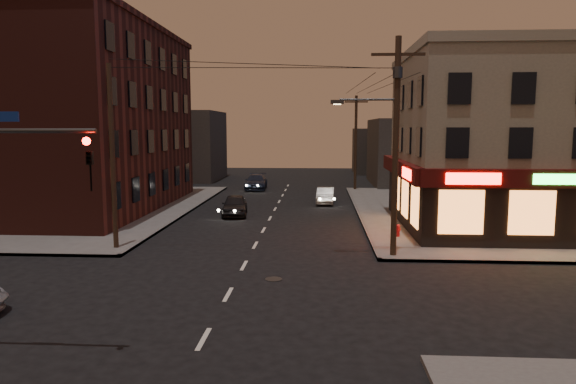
# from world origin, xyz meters

# --- Properties ---
(ground) EXTENTS (120.00, 120.00, 0.00)m
(ground) POSITION_xyz_m (0.00, 0.00, 0.00)
(ground) COLOR black
(ground) RESTS_ON ground
(sidewalk_ne) EXTENTS (24.00, 28.00, 0.15)m
(sidewalk_ne) POSITION_xyz_m (18.00, 19.00, 0.07)
(sidewalk_ne) COLOR #514F4C
(sidewalk_ne) RESTS_ON ground
(sidewalk_nw) EXTENTS (24.00, 28.00, 0.15)m
(sidewalk_nw) POSITION_xyz_m (-18.00, 19.00, 0.07)
(sidewalk_nw) COLOR #514F4C
(sidewalk_nw) RESTS_ON ground
(pizza_building) EXTENTS (15.85, 12.85, 10.50)m
(pizza_building) POSITION_xyz_m (15.93, 13.43, 5.35)
(pizza_building) COLOR gray
(pizza_building) RESTS_ON sidewalk_ne
(brick_apartment) EXTENTS (12.00, 20.00, 13.00)m
(brick_apartment) POSITION_xyz_m (-14.50, 19.00, 6.65)
(brick_apartment) COLOR #471C16
(brick_apartment) RESTS_ON sidewalk_nw
(bg_building_ne_a) EXTENTS (10.00, 12.00, 7.00)m
(bg_building_ne_a) POSITION_xyz_m (14.00, 38.00, 3.50)
(bg_building_ne_a) COLOR #3F3D3A
(bg_building_ne_a) RESTS_ON ground
(bg_building_nw) EXTENTS (9.00, 10.00, 8.00)m
(bg_building_nw) POSITION_xyz_m (-13.00, 42.00, 4.00)
(bg_building_nw) COLOR #3F3D3A
(bg_building_nw) RESTS_ON ground
(bg_building_ne_b) EXTENTS (8.00, 8.00, 6.00)m
(bg_building_ne_b) POSITION_xyz_m (12.00, 52.00, 3.00)
(bg_building_ne_b) COLOR #3F3D3A
(bg_building_ne_b) RESTS_ON ground
(utility_pole_main) EXTENTS (4.20, 0.44, 10.00)m
(utility_pole_main) POSITION_xyz_m (6.68, 5.80, 5.76)
(utility_pole_main) COLOR #382619
(utility_pole_main) RESTS_ON sidewalk_ne
(utility_pole_far) EXTENTS (0.26, 0.26, 9.00)m
(utility_pole_far) POSITION_xyz_m (6.80, 32.00, 4.65)
(utility_pole_far) COLOR #382619
(utility_pole_far) RESTS_ON sidewalk_ne
(utility_pole_west) EXTENTS (0.24, 0.24, 9.00)m
(utility_pole_west) POSITION_xyz_m (-6.80, 6.50, 4.65)
(utility_pole_west) COLOR #382619
(utility_pole_west) RESTS_ON sidewalk_nw
(sedan_near) EXTENTS (2.14, 4.34, 1.42)m
(sedan_near) POSITION_xyz_m (-2.58, 17.12, 0.71)
(sedan_near) COLOR black
(sedan_near) RESTS_ON ground
(sedan_mid) EXTENTS (1.56, 3.99, 1.29)m
(sedan_mid) POSITION_xyz_m (3.82, 23.13, 0.65)
(sedan_mid) COLOR gray
(sedan_mid) RESTS_ON ground
(sedan_far) EXTENTS (2.25, 5.09, 1.45)m
(sedan_far) POSITION_xyz_m (-2.98, 32.57, 0.73)
(sedan_far) COLOR #1B2336
(sedan_far) RESTS_ON ground
(fire_hydrant) EXTENTS (0.31, 0.31, 0.68)m
(fire_hydrant) POSITION_xyz_m (7.65, 9.94, 0.52)
(fire_hydrant) COLOR #9F0E14
(fire_hydrant) RESTS_ON sidewalk_ne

